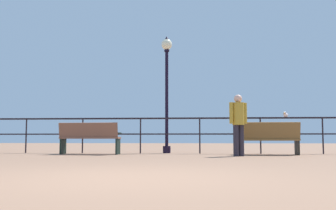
{
  "coord_description": "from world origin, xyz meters",
  "views": [
    {
      "loc": [
        0.91,
        -4.6,
        0.48
      ],
      "look_at": [
        -0.02,
        6.84,
        1.45
      ],
      "focal_mm": 41.52,
      "sensor_mm": 36.0,
      "label": 1
    }
  ],
  "objects_px": {
    "lamppost_center": "(167,79)",
    "bench_near_left": "(89,136)",
    "person_at_railing": "(238,121)",
    "seagull_on_rail": "(285,115)",
    "bench_near_right": "(270,137)"
  },
  "relations": [
    {
      "from": "bench_near_left",
      "to": "seagull_on_rail",
      "type": "height_order",
      "value": "seagull_on_rail"
    },
    {
      "from": "bench_near_right",
      "to": "person_at_railing",
      "type": "xyz_separation_m",
      "value": [
        -0.95,
        -0.85,
        0.43
      ]
    },
    {
      "from": "person_at_railing",
      "to": "bench_near_right",
      "type": "bearing_deg",
      "value": 41.74
    },
    {
      "from": "person_at_railing",
      "to": "seagull_on_rail",
      "type": "distance_m",
      "value": 2.3
    },
    {
      "from": "lamppost_center",
      "to": "bench_near_right",
      "type": "bearing_deg",
      "value": -20.54
    },
    {
      "from": "seagull_on_rail",
      "to": "bench_near_left",
      "type": "bearing_deg",
      "value": -172.12
    },
    {
      "from": "bench_near_right",
      "to": "lamppost_center",
      "type": "relative_size",
      "value": 0.43
    },
    {
      "from": "bench_near_left",
      "to": "seagull_on_rail",
      "type": "bearing_deg",
      "value": 7.88
    },
    {
      "from": "person_at_railing",
      "to": "bench_near_left",
      "type": "bearing_deg",
      "value": 168.52
    },
    {
      "from": "person_at_railing",
      "to": "seagull_on_rail",
      "type": "height_order",
      "value": "person_at_railing"
    },
    {
      "from": "bench_near_left",
      "to": "person_at_railing",
      "type": "distance_m",
      "value": 4.32
    },
    {
      "from": "bench_near_left",
      "to": "person_at_railing",
      "type": "relative_size",
      "value": 1.1
    },
    {
      "from": "lamppost_center",
      "to": "seagull_on_rail",
      "type": "distance_m",
      "value": 3.82
    },
    {
      "from": "lamppost_center",
      "to": "bench_near_left",
      "type": "bearing_deg",
      "value": -152.9
    },
    {
      "from": "bench_near_left",
      "to": "lamppost_center",
      "type": "relative_size",
      "value": 0.47
    }
  ]
}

